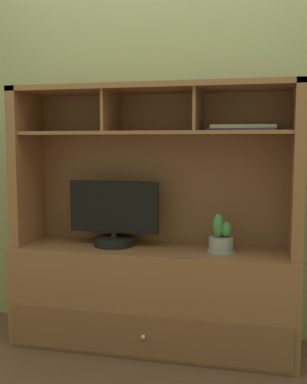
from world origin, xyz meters
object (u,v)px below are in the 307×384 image
at_px(tv_monitor, 114,219).
at_px(potted_orchid, 221,238).
at_px(media_console, 154,269).
at_px(magazine_stack_left, 243,128).

bearing_deg(tv_monitor, potted_orchid, -1.82).
xyz_separation_m(media_console, magazine_stack_left, (0.50, 0.04, 0.82)).
bearing_deg(tv_monitor, media_console, 1.24).
height_order(media_console, magazine_stack_left, media_console).
bearing_deg(potted_orchid, media_console, 176.30).
xyz_separation_m(tv_monitor, potted_orchid, (0.63, -0.02, -0.08)).
relative_size(media_console, tv_monitor, 3.06).
relative_size(tv_monitor, magazine_stack_left, 1.33).
bearing_deg(tv_monitor, magazine_stack_left, 3.52).
distance_m(potted_orchid, magazine_stack_left, 0.63).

